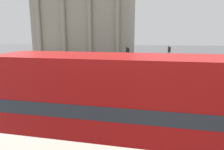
# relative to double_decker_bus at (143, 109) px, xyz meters

# --- Properties ---
(double_decker_bus) EXTENTS (10.57, 2.71, 4.16)m
(double_decker_bus) POSITION_rel_double_decker_bus_xyz_m (0.00, 0.00, 0.00)
(double_decker_bus) COLOR black
(double_decker_bus) RESTS_ON ground_plane
(plaza_building_left) EXTENTS (23.79, 14.56, 24.48)m
(plaza_building_left) POSITION_rel_double_decker_bus_xyz_m (-16.81, 43.34, 9.94)
(plaza_building_left) COLOR #A39984
(plaza_building_left) RESTS_ON ground_plane
(traffic_light_near) EXTENTS (0.42, 0.24, 3.38)m
(traffic_light_near) POSITION_rel_double_decker_bus_xyz_m (1.47, 6.32, -0.08)
(traffic_light_near) COLOR black
(traffic_light_near) RESTS_ON ground_plane
(traffic_light_mid) EXTENTS (0.42, 0.24, 3.69)m
(traffic_light_mid) POSITION_rel_double_decker_bus_xyz_m (-2.34, 13.39, 0.11)
(traffic_light_mid) COLOR black
(traffic_light_mid) RESTS_ON ground_plane
(traffic_light_far) EXTENTS (0.42, 0.24, 3.43)m
(traffic_light_far) POSITION_rel_double_decker_bus_xyz_m (2.20, 20.59, -0.05)
(traffic_light_far) COLOR black
(traffic_light_far) RESTS_ON ground_plane
(car_black) EXTENTS (4.20, 1.93, 1.35)m
(car_black) POSITION_rel_double_decker_bus_xyz_m (-0.20, 17.44, -1.60)
(car_black) COLOR black
(car_black) RESTS_ON ground_plane
(pedestrian_yellow) EXTENTS (0.32, 0.32, 1.80)m
(pedestrian_yellow) POSITION_rel_double_decker_bus_xyz_m (-5.86, 16.82, -1.26)
(pedestrian_yellow) COLOR #282B33
(pedestrian_yellow) RESTS_ON ground_plane
(pedestrian_black) EXTENTS (0.32, 0.32, 1.72)m
(pedestrian_black) POSITION_rel_double_decker_bus_xyz_m (-6.40, 24.13, -1.31)
(pedestrian_black) COLOR #282B33
(pedestrian_black) RESTS_ON ground_plane
(pedestrian_white) EXTENTS (0.32, 0.32, 1.75)m
(pedestrian_white) POSITION_rel_double_decker_bus_xyz_m (-0.86, 12.60, -1.29)
(pedestrian_white) COLOR #282B33
(pedestrian_white) RESTS_ON ground_plane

